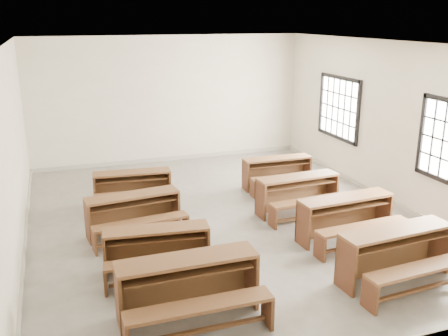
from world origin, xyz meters
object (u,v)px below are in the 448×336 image
object	(u,v)px
desk_set_5	(347,215)
desk_set_3	(133,186)
desk_set_2	(134,212)
desk_set_1	(157,247)
desk_set_7	(278,170)
desk_set_4	(398,252)
desk_set_6	(299,192)
desk_set_0	(189,284)

from	to	relation	value
desk_set_5	desk_set_3	bearing A→B (deg)	134.53
desk_set_3	desk_set_5	world-z (taller)	desk_set_5
desk_set_3	desk_set_5	xyz separation A→B (m)	(3.14, -2.82, 0.04)
desk_set_2	desk_set_3	distance (m)	1.45
desk_set_1	desk_set_7	bearing A→B (deg)	48.23
desk_set_2	desk_set_5	world-z (taller)	desk_set_5
desk_set_4	desk_set_6	distance (m)	2.78
desk_set_0	desk_set_2	distance (m)	2.74
desk_set_0	desk_set_6	distance (m)	3.96
desk_set_1	desk_set_7	distance (m)	4.39
desk_set_5	desk_set_2	bearing A→B (deg)	153.95
desk_set_5	desk_set_6	distance (m)	1.36
desk_set_0	desk_set_4	world-z (taller)	desk_set_0
desk_set_2	desk_set_7	world-z (taller)	desk_set_2
desk_set_1	desk_set_2	bearing A→B (deg)	100.64
desk_set_7	desk_set_6	bearing A→B (deg)	-97.98
desk_set_4	desk_set_2	bearing A→B (deg)	135.06
desk_set_2	desk_set_7	xyz separation A→B (m)	(3.39, 1.42, -0.02)
desk_set_2	desk_set_3	bearing A→B (deg)	75.41
desk_set_1	desk_set_6	size ratio (longest dim) A/B	0.97
desk_set_3	desk_set_4	size ratio (longest dim) A/B	0.89
desk_set_3	desk_set_6	world-z (taller)	desk_set_6
desk_set_0	desk_set_5	size ratio (longest dim) A/B	1.03
desk_set_0	desk_set_6	size ratio (longest dim) A/B	1.06
desk_set_2	desk_set_7	distance (m)	3.68
desk_set_2	desk_set_3	world-z (taller)	desk_set_2
desk_set_5	desk_set_4	bearing A→B (deg)	-96.80
desk_set_6	desk_set_2	bearing A→B (deg)	175.84
desk_set_1	desk_set_6	bearing A→B (deg)	32.02
desk_set_2	desk_set_5	distance (m)	3.62
desk_set_0	desk_set_5	distance (m)	3.39
desk_set_2	desk_set_4	xyz separation A→B (m)	(3.26, -2.82, 0.03)
desk_set_1	desk_set_2	world-z (taller)	desk_set_2
desk_set_4	desk_set_7	size ratio (longest dim) A/B	1.17
desk_set_3	desk_set_0	bearing A→B (deg)	-84.29
desk_set_0	desk_set_6	xyz separation A→B (m)	(2.91, 2.68, -0.04)
desk_set_5	desk_set_7	world-z (taller)	desk_set_5
desk_set_7	desk_set_5	bearing A→B (deg)	-89.42
desk_set_4	desk_set_6	xyz separation A→B (m)	(-0.12, 2.78, -0.03)
desk_set_5	desk_set_7	xyz separation A→B (m)	(0.04, 2.81, -0.04)
desk_set_4	desk_set_7	distance (m)	4.25
desk_set_1	desk_set_2	distance (m)	1.47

